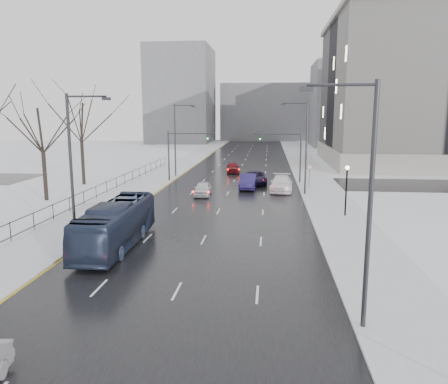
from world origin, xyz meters
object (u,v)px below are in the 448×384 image
(mast_signal_right, at_px, (292,151))
(bus, at_px, (116,225))
(sedan_center_far, at_px, (233,167))
(lamppost_r_mid, at_px, (347,183))
(tree_park_e, at_px, (84,185))
(sedan_right_far, at_px, (281,183))
(no_uturn_sign, at_px, (310,170))
(streetlight_l_far, at_px, (177,136))
(sedan_center_near, at_px, (203,189))
(streetlight_r_near, at_px, (365,195))
(streetlight_l_near, at_px, (74,162))
(sedan_right_cross, at_px, (256,178))
(streetlight_r_mid, at_px, (304,143))
(sedan_right_near, at_px, (248,181))
(mast_signal_left, at_px, (177,150))
(tree_park_d, at_px, (47,201))

(mast_signal_right, height_order, bus, mast_signal_right)
(sedan_center_far, bearing_deg, lamppost_r_mid, -72.62)
(tree_park_e, xyz_separation_m, sedan_center_far, (17.38, 13.16, 0.83))
(bus, relative_size, sedan_right_far, 1.80)
(lamppost_r_mid, distance_m, no_uturn_sign, 14.13)
(streetlight_l_far, relative_size, sedan_center_near, 2.34)
(bus, bearing_deg, streetlight_r_near, -37.01)
(streetlight_l_near, xyz_separation_m, sedan_right_cross, (11.02, 27.14, -4.81))
(sedan_center_near, xyz_separation_m, sedan_right_cross, (5.39, 8.60, 0.04))
(lamppost_r_mid, xyz_separation_m, sedan_center_near, (-13.53, 8.55, -2.18))
(streetlight_l_near, bearing_deg, streetlight_r_mid, 50.76)
(sedan_right_near, xyz_separation_m, sedan_center_far, (-2.94, 13.88, -0.07))
(streetlight_r_near, relative_size, lamppost_r_mid, 2.34)
(tree_park_e, height_order, sedan_center_near, tree_park_e)
(mast_signal_left, relative_size, sedan_right_near, 1.25)
(sedan_right_cross, bearing_deg, lamppost_r_mid, -70.13)
(streetlight_r_near, height_order, sedan_center_near, streetlight_r_near)
(bus, bearing_deg, sedan_right_cross, 71.97)
(sedan_right_far, distance_m, sedan_center_far, 16.43)
(no_uturn_sign, bearing_deg, sedan_center_near, -155.07)
(bus, bearing_deg, mast_signal_right, 64.48)
(tree_park_d, xyz_separation_m, sedan_center_far, (16.98, 23.16, 0.83))
(tree_park_d, xyz_separation_m, streetlight_l_near, (9.63, -14.00, 5.62))
(no_uturn_sign, distance_m, sedan_center_near, 13.03)
(lamppost_r_mid, bearing_deg, streetlight_l_near, -152.45)
(lamppost_r_mid, height_order, mast_signal_right, mast_signal_right)
(sedan_center_near, distance_m, sedan_right_cross, 10.15)
(streetlight_r_mid, relative_size, mast_signal_right, 1.54)
(tree_park_d, distance_m, mast_signal_right, 29.05)
(streetlight_l_near, bearing_deg, tree_park_d, 124.53)
(tree_park_d, xyz_separation_m, sedan_right_near, (19.91, 9.28, 0.89))
(streetlight_l_near, bearing_deg, sedan_right_far, 57.59)
(streetlight_r_mid, bearing_deg, tree_park_e, 171.37)
(mast_signal_right, xyz_separation_m, sedan_right_near, (-5.21, -4.72, -3.21))
(mast_signal_right, xyz_separation_m, bus, (-12.80, -28.09, -2.58))
(streetlight_r_near, xyz_separation_m, sedan_center_far, (-8.99, 47.16, -4.79))
(tree_park_d, height_order, tree_park_e, tree_park_e)
(tree_park_d, xyz_separation_m, lamppost_r_mid, (28.80, -4.00, 2.94))
(streetlight_l_far, xyz_separation_m, bus, (2.69, -32.09, -4.09))
(sedan_right_cross, bearing_deg, sedan_center_far, 104.63)
(sedan_center_far, bearing_deg, streetlight_r_near, -85.35)
(mast_signal_right, distance_m, sedan_right_cross, 5.62)
(mast_signal_right, bearing_deg, sedan_right_near, -137.86)
(lamppost_r_mid, height_order, bus, lamppost_r_mid)
(streetlight_l_near, bearing_deg, sedan_center_far, 78.82)
(tree_park_e, relative_size, streetlight_r_near, 1.35)
(tree_park_e, height_order, streetlight_r_near, streetlight_r_near)
(tree_park_e, bearing_deg, sedan_center_near, -19.20)
(tree_park_d, distance_m, sedan_center_far, 28.73)
(no_uturn_sign, bearing_deg, sedan_right_cross, 153.64)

